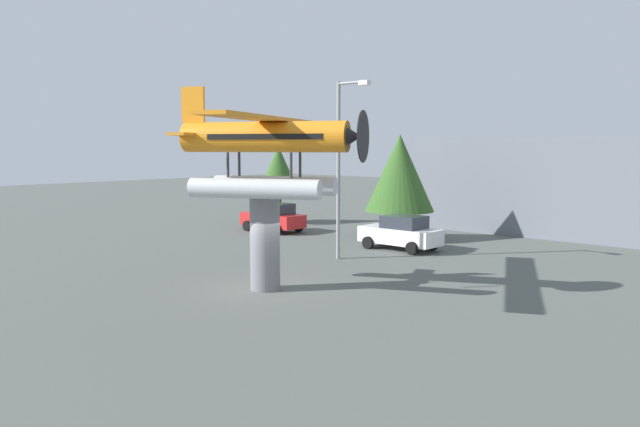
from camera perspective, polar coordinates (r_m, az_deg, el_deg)
ground_plane at (r=23.47m, az=-4.96°, el=-6.86°), size 140.00×140.00×0.00m
display_pedestal at (r=23.15m, az=-5.00°, el=-2.70°), size 1.10×1.10×3.44m
floatplane_monument at (r=22.83m, az=-4.78°, el=5.72°), size 7.14×9.85×4.00m
car_near_red at (r=38.95m, az=-4.25°, el=-0.35°), size 4.20×2.02×1.76m
car_mid_white at (r=32.31m, az=7.34°, el=-1.72°), size 4.20×2.02×1.76m
streetlight_primary at (r=29.07m, az=1.96°, el=5.08°), size 1.84×0.28×8.19m
storefront_building at (r=40.87m, az=19.08°, el=2.47°), size 14.00×6.00×5.80m
tree_west at (r=43.02m, az=-3.78°, el=3.87°), size 3.03×3.03×5.28m
tree_east at (r=35.50m, az=7.22°, el=3.65°), size 3.87×3.87×5.92m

